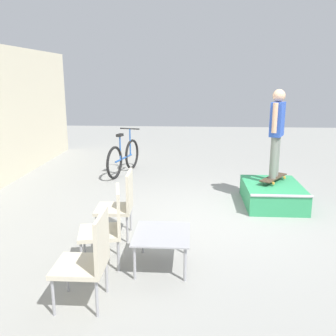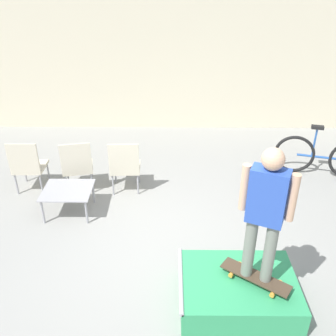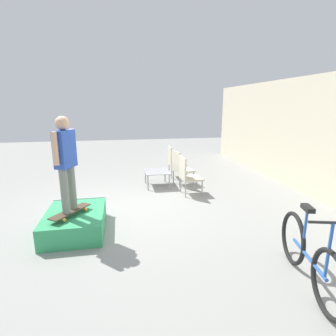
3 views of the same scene
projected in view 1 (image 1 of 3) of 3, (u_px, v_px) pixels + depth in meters
name	position (u px, v px, depth m)	size (l,w,h in m)	color
ground_plane	(223.00, 221.00, 6.20)	(24.00, 24.00, 0.00)	gray
skate_ramp_box	(272.00, 194.00, 6.98)	(1.40, 1.03, 0.41)	#339E60
skateboard_on_ramp	(273.00, 178.00, 7.09)	(0.78, 0.64, 0.07)	#473828
person_skater	(277.00, 127.00, 6.86)	(0.53, 0.34, 1.63)	gray
coffee_table	(162.00, 237.00, 4.65)	(0.79, 0.69, 0.44)	#9E9EA3
patio_chair_left	(89.00, 256.00, 3.83)	(0.52, 0.52, 1.00)	#99999E
patio_chair_center	(108.00, 224.00, 4.68)	(0.62, 0.62, 1.00)	#99999E
patio_chair_right	(120.00, 202.00, 5.49)	(0.54, 0.54, 1.00)	#99999E
bicycle	(124.00, 157.00, 9.15)	(1.74, 0.61, 1.08)	black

